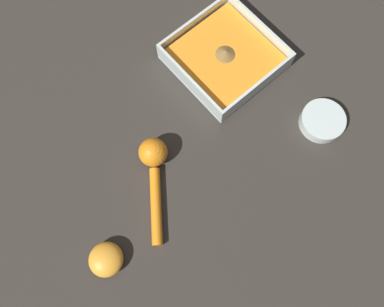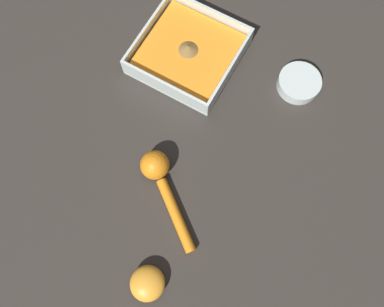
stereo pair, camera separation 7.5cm
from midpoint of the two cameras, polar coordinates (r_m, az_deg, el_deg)
name	(u,v)px [view 2 (the right image)]	position (r m, az deg, el deg)	size (l,w,h in m)	color
ground_plane	(206,62)	(0.86, -0.38, 13.42)	(4.00, 4.00, 0.00)	#332D28
square_dish	(188,53)	(0.85, -3.11, 14.68)	(0.21, 0.21, 0.05)	silver
spice_bowl	(299,83)	(0.84, 13.55, 9.98)	(0.09, 0.09, 0.03)	silver
lemon_squeezer	(160,177)	(0.74, -7.75, -4.12)	(0.15, 0.18, 0.06)	orange
lemon_half	(147,283)	(0.74, -9.85, -19.42)	(0.07, 0.07, 0.04)	orange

